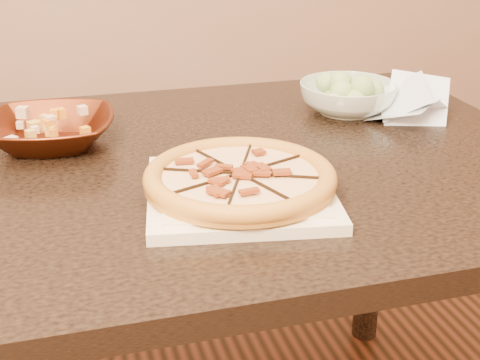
% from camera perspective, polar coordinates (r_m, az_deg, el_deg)
% --- Properties ---
extents(dining_table, '(1.40, 0.91, 0.75)m').
position_cam_1_polar(dining_table, '(1.20, -6.06, -3.06)').
color(dining_table, black).
rests_on(dining_table, floor).
extents(plate, '(0.32, 0.32, 0.02)m').
position_cam_1_polar(plate, '(1.01, -0.00, -1.01)').
color(plate, white).
rests_on(plate, dining_table).
extents(pizza, '(0.29, 0.29, 0.03)m').
position_cam_1_polar(pizza, '(1.01, -0.00, 0.21)').
color(pizza, '#B7852D').
rests_on(pizza, plate).
extents(bronze_bowl, '(0.27, 0.27, 0.06)m').
position_cam_1_polar(bronze_bowl, '(1.26, -15.85, 4.03)').
color(bronze_bowl, '#592510').
rests_on(bronze_bowl, dining_table).
extents(mixed_dish, '(0.11, 0.11, 0.03)m').
position_cam_1_polar(mixed_dish, '(1.25, -16.11, 5.84)').
color(mixed_dish, beige).
rests_on(mixed_dish, bronze_bowl).
extents(salad_bowl, '(0.21, 0.21, 0.06)m').
position_cam_1_polar(salad_bowl, '(1.42, 9.16, 6.94)').
color(salad_bowl, silver).
rests_on(salad_bowl, dining_table).
extents(salad, '(0.10, 0.10, 0.04)m').
position_cam_1_polar(salad, '(1.41, 9.28, 8.86)').
color(salad, '#B9D792').
rests_on(salad, salad_bowl).
extents(cling_film, '(0.19, 0.17, 0.05)m').
position_cam_1_polar(cling_film, '(1.42, 14.15, 6.27)').
color(cling_film, white).
rests_on(cling_film, dining_table).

